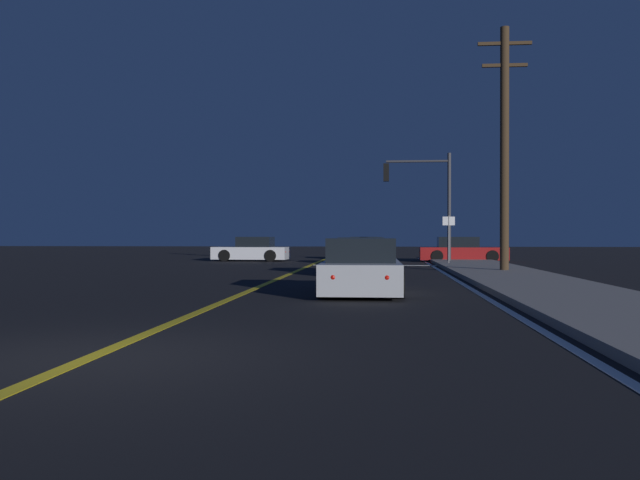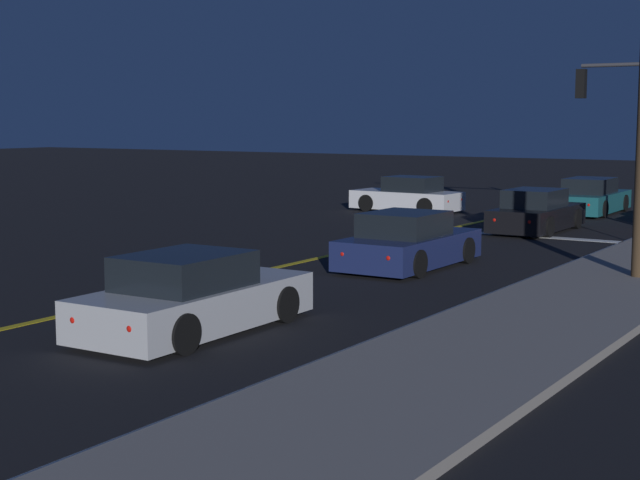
% 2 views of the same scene
% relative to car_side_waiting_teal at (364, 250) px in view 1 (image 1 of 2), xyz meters
% --- Properties ---
extents(ground_plane, '(160.00, 160.00, 0.00)m').
position_rel_car_side_waiting_teal_xyz_m(ground_plane, '(-2.32, -32.41, -0.58)').
color(ground_plane, black).
extents(sidewalk_right, '(3.20, 46.77, 0.15)m').
position_rel_car_side_waiting_teal_xyz_m(sidewalk_right, '(5.20, -19.42, -0.51)').
color(sidewalk_right, gray).
rests_on(sidewalk_right, ground).
extents(lane_line_center, '(0.20, 44.17, 0.01)m').
position_rel_car_side_waiting_teal_xyz_m(lane_line_center, '(-2.32, -19.42, -0.58)').
color(lane_line_center, gold).
rests_on(lane_line_center, ground).
extents(lane_line_edge_right, '(0.16, 44.17, 0.01)m').
position_rel_car_side_waiting_teal_xyz_m(lane_line_edge_right, '(3.35, -19.42, -0.58)').
color(lane_line_edge_right, white).
rests_on(lane_line_edge_right, ground).
extents(stop_bar, '(5.92, 0.50, 0.01)m').
position_rel_car_side_waiting_teal_xyz_m(stop_bar, '(0.64, -7.93, -0.58)').
color(stop_bar, white).
rests_on(stop_bar, ground).
extents(car_side_waiting_teal, '(1.95, 4.73, 1.34)m').
position_rel_car_side_waiting_teal_xyz_m(car_side_waiting_teal, '(0.00, 0.00, 0.00)').
color(car_side_waiting_teal, '#195960').
rests_on(car_side_waiting_teal, ground).
extents(car_far_approaching_silver, '(1.99, 4.47, 1.34)m').
position_rel_car_side_waiting_teal_xyz_m(car_far_approaching_silver, '(0.52, -23.51, -0.00)').
color(car_far_approaching_silver, '#B2B5BA').
rests_on(car_far_approaching_silver, ground).
extents(car_following_oncoming_navy, '(1.99, 4.28, 1.34)m').
position_rel_car_side_waiting_teal_xyz_m(car_following_oncoming_navy, '(0.30, -15.37, -0.00)').
color(car_following_oncoming_navy, navy).
rests_on(car_following_oncoming_navy, ground).
extents(car_lead_oncoming_black, '(1.88, 4.45, 1.34)m').
position_rel_car_side_waiting_teal_xyz_m(car_lead_oncoming_black, '(0.28, -6.60, -0.00)').
color(car_lead_oncoming_black, black).
rests_on(car_lead_oncoming_black, ground).
extents(car_distant_tail_red, '(4.71, 2.04, 1.34)m').
position_rel_car_side_waiting_teal_xyz_m(car_distant_tail_red, '(5.35, -2.83, 0.00)').
color(car_distant_tail_red, maroon).
rests_on(car_distant_tail_red, ground).
extents(car_mid_block_white, '(4.21, 1.98, 1.34)m').
position_rel_car_side_waiting_teal_xyz_m(car_mid_block_white, '(-6.13, -2.96, -0.00)').
color(car_mid_block_white, silver).
rests_on(car_mid_block_white, ground).
extents(traffic_signal_near_right, '(3.37, 0.28, 5.55)m').
position_rel_car_side_waiting_teal_xyz_m(traffic_signal_near_right, '(3.20, -5.63, 3.09)').
color(traffic_signal_near_right, '#38383D').
rests_on(traffic_signal_near_right, ground).
extents(utility_pole_right, '(1.94, 0.32, 9.03)m').
position_rel_car_side_waiting_teal_xyz_m(utility_pole_right, '(5.50, -14.66, 4.12)').
color(utility_pole_right, '#42301E').
rests_on(utility_pole_right, ground).
extents(street_sign_corner, '(0.56, 0.06, 2.33)m').
position_rel_car_side_waiting_teal_xyz_m(street_sign_corner, '(4.10, -8.43, 0.99)').
color(street_sign_corner, slate).
rests_on(street_sign_corner, ground).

